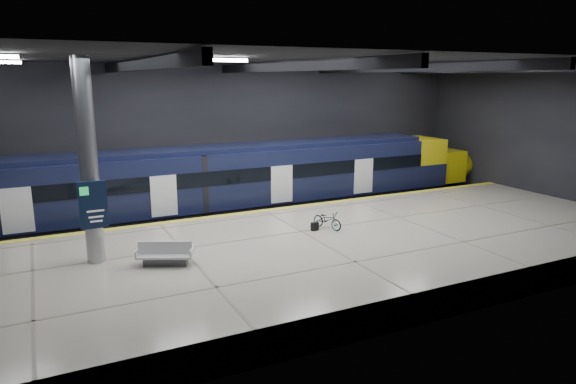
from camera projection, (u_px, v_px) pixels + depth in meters
ground at (291, 249)px, 22.31m from camera, size 30.00×30.00×0.00m
room_shell at (291, 117)px, 21.06m from camera, size 30.10×16.10×8.05m
platform at (319, 255)px, 20.00m from camera, size 30.00×11.00×1.10m
safety_strip at (265, 210)px, 24.47m from camera, size 30.00×0.40×0.01m
rails at (244, 217)px, 27.10m from camera, size 30.00×1.52×0.16m
train at (249, 180)px, 26.81m from camera, size 29.40×2.84×3.79m
bench at (166, 256)px, 17.35m from camera, size 2.02×1.49×0.83m
bicycle at (327, 220)px, 21.47m from camera, size 0.98×1.56×0.77m
pannier_bag at (315, 226)px, 21.26m from camera, size 0.32×0.22×0.35m
info_column at (89, 165)px, 16.98m from camera, size 0.90×0.78×6.90m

